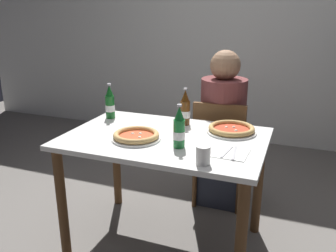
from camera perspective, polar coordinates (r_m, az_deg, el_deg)
name	(u,v)px	position (r m, az deg, el deg)	size (l,w,h in m)	color
ground_plane	(165,241)	(2.50, -0.43, -18.05)	(8.00, 8.00, 0.00)	slate
back_wall_tiled	(237,27)	(4.15, 11.05, 15.35)	(7.00, 0.10, 2.60)	white
dining_table_main	(165,154)	(2.19, -0.47, -4.47)	(1.20, 0.80, 0.75)	silver
chair_behind_table	(220,147)	(2.73, 8.40, -3.44)	(0.42, 0.42, 0.85)	brown
diner_seated	(222,133)	(2.74, 8.67, -1.08)	(0.34, 0.34, 1.21)	#2D3342
pizza_margherita_near	(231,129)	(2.24, 10.16, -0.54)	(0.31, 0.31, 0.04)	white
pizza_marinara_far	(136,136)	(2.10, -5.12, -1.61)	(0.29, 0.29, 0.04)	white
beer_bottle_left	(179,130)	(1.94, 1.80, -0.58)	(0.07, 0.07, 0.25)	#196B2D
beer_bottle_center	(110,104)	(2.52, -9.31, 3.56)	(0.07, 0.07, 0.25)	#14591E
beer_bottle_right	(185,109)	(2.34, 2.76, 2.69)	(0.07, 0.07, 0.25)	#512D0F
napkin_with_cutlery	(231,153)	(1.92, 10.04, -4.30)	(0.19, 0.19, 0.01)	white
paper_cup	(203,155)	(1.76, 5.67, -4.67)	(0.07, 0.07, 0.10)	white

